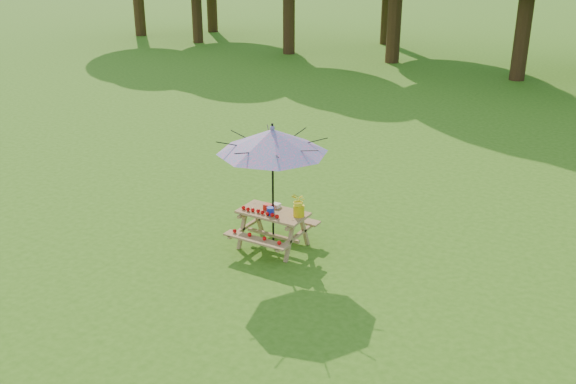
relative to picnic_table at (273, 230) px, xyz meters
The scene contains 5 objects.
picnic_table is the anchor object (origin of this frame).
patio_umbrella 1.62m from the picnic_table, 84.81° to the left, with size 2.11×2.11×2.25m.
produce_bins 0.40m from the picnic_table, 165.99° to the left, with size 0.28×0.45×0.13m.
tomatoes_row 0.44m from the picnic_table, 130.12° to the right, with size 0.77×0.13×0.07m, color red, non-canonical shape.
flower_bucket 0.74m from the picnic_table, ahead, with size 0.33×0.31×0.42m.
Camera 1 is at (2.29, -4.36, 5.06)m, focal length 40.00 mm.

